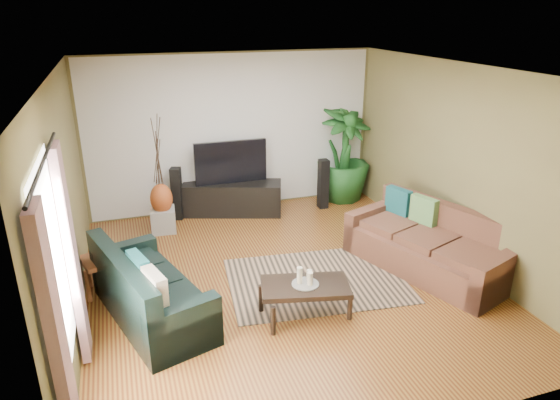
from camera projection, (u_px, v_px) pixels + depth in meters
name	position (u px, v px, depth m)	size (l,w,h in m)	color
floor	(285.00, 279.00, 6.61)	(5.50, 5.50, 0.00)	brown
ceiling	(286.00, 70.00, 5.63)	(5.50, 5.50, 0.00)	white
wall_back	(233.00, 133.00, 8.55)	(5.00, 5.00, 0.00)	olive
wall_front	(406.00, 298.00, 3.68)	(5.00, 5.00, 0.00)	olive
wall_left	(66.00, 207.00, 5.38)	(5.50, 5.50, 0.00)	olive
wall_right	(457.00, 164.00, 6.85)	(5.50, 5.50, 0.00)	olive
backwall_panel	(233.00, 133.00, 8.54)	(4.90, 4.90, 0.00)	white
window_pane	(55.00, 272.00, 3.95)	(1.80, 1.80, 0.00)	white
curtain_near	(60.00, 355.00, 3.40)	(0.08, 0.35, 2.20)	gray
curtain_far	(72.00, 257.00, 4.72)	(0.08, 0.35, 2.20)	gray
curtain_rod	(43.00, 162.00, 3.65)	(0.03, 0.03, 1.90)	black
sofa_left	(151.00, 285.00, 5.65)	(1.88, 0.80, 0.85)	black
sofa_right	(428.00, 241.00, 6.72)	(2.21, 0.99, 0.85)	#563224
area_rug	(316.00, 280.00, 6.57)	(2.29, 1.62, 0.01)	#9E7D5D
coffee_table	(305.00, 300.00, 5.76)	(1.00, 0.55, 0.41)	black
candle_tray	(305.00, 284.00, 5.68)	(0.31, 0.31, 0.01)	gray
candle_tall	(300.00, 275.00, 5.65)	(0.06, 0.06, 0.20)	#F2E8CC
candle_mid	(310.00, 279.00, 5.63)	(0.06, 0.06, 0.15)	white
candle_short	(309.00, 275.00, 5.73)	(0.06, 0.06, 0.13)	beige
tv_stand	(232.00, 198.00, 8.63)	(1.68, 0.50, 0.56)	black
television	(231.00, 162.00, 8.41)	(1.23, 0.07, 0.73)	black
speaker_left	(177.00, 194.00, 8.35)	(0.16, 0.18, 0.90)	black
speaker_right	(323.00, 184.00, 8.82)	(0.16, 0.18, 0.89)	black
potted_plant	(343.00, 154.00, 9.09)	(0.97, 0.97, 1.73)	#1B511E
plant_pot	(341.00, 192.00, 9.36)	(0.32, 0.32, 0.25)	black
pedestal	(163.00, 220.00, 7.97)	(0.38, 0.38, 0.38)	#979895
vase	(161.00, 199.00, 7.84)	(0.35, 0.35, 0.49)	#9A431C
side_table	(104.00, 274.00, 6.24)	(0.45, 0.45, 0.48)	brown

